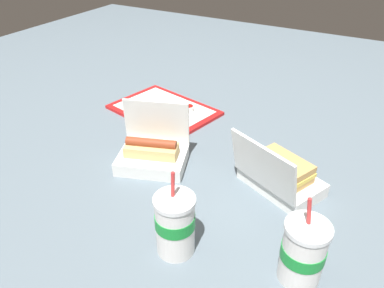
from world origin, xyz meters
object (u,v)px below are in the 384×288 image
clamshell_hotdog_front (153,153)px  soda_cup_left (175,224)px  ketchup_cup (189,109)px  plastic_fork (155,113)px  food_tray (164,110)px  clamshell_sandwich_back (280,175)px  soda_cup_back (303,252)px

clamshell_hotdog_front → soda_cup_left: bearing=133.0°
ketchup_cup → plastic_fork: 0.12m
ketchup_cup → clamshell_hotdog_front: size_ratio=0.17×
plastic_fork → food_tray: bearing=-59.5°
clamshell_hotdog_front → clamshell_sandwich_back: clamshell_hotdog_front is taller
soda_cup_back → clamshell_sandwich_back: bearing=-63.6°
food_tray → ketchup_cup: size_ratio=10.44×
plastic_fork → soda_cup_back: soda_cup_back is taller
clamshell_hotdog_front → ketchup_cup: bearing=-78.8°
food_tray → soda_cup_left: soda_cup_left is taller
plastic_fork → clamshell_sandwich_back: bearing=-161.4°
clamshell_hotdog_front → plastic_fork: bearing=-56.8°
plastic_fork → soda_cup_back: size_ratio=0.54×
soda_cup_left → soda_cup_back: size_ratio=1.02×
food_tray → ketchup_cup: ketchup_cup is taller
clamshell_hotdog_front → soda_cup_back: soda_cup_back is taller
soda_cup_left → clamshell_hotdog_front: bearing=-47.0°
ketchup_cup → soda_cup_left: 0.64m
clamshell_hotdog_front → soda_cup_left: (-0.23, 0.25, 0.04)m
soda_cup_back → soda_cup_left: bearing=13.4°
food_tray → soda_cup_left: bearing=125.4°
food_tray → clamshell_sandwich_back: clamshell_sandwich_back is taller
plastic_fork → clamshell_hotdog_front: 0.30m
plastic_fork → clamshell_hotdog_front: size_ratio=0.47×
soda_cup_left → soda_cup_back: 0.27m
clamshell_hotdog_front → clamshell_sandwich_back: size_ratio=0.90×
ketchup_cup → soda_cup_back: soda_cup_back is taller
food_tray → soda_cup_back: bearing=143.1°
plastic_fork → soda_cup_left: bearing=165.6°
food_tray → clamshell_hotdog_front: (-0.16, 0.30, 0.03)m
clamshell_sandwich_back → soda_cup_back: (-0.13, 0.26, 0.03)m
soda_cup_back → clamshell_hotdog_front: bearing=-20.7°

